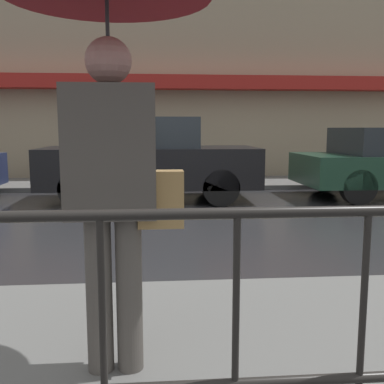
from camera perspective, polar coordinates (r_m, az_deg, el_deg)
name	(u,v)px	position (r m, az deg, el deg)	size (l,w,h in m)	color
ground_plane	(158,219)	(7.07, -4.32, -3.49)	(80.00, 80.00, 0.00)	#262628
sidewalk_near	(165,366)	(2.79, -3.50, -21.23)	(28.00, 2.63, 0.11)	#60605E
sidewalk_far	(157,183)	(11.25, -4.50, 1.11)	(28.00, 2.09, 0.11)	#60605E
lane_marking	(158,219)	(7.07, -4.32, -3.46)	(25.20, 0.12, 0.01)	gold
building_storefront	(155,65)	(12.45, -4.69, 15.81)	(28.00, 0.85, 6.25)	gray
railing_foreground	(170,328)	(1.51, -2.80, -16.82)	(12.00, 0.04, 1.07)	black
pedestrian	(109,52)	(2.38, -10.47, 17.09)	(1.04, 1.04, 2.18)	#4C4742
car_black	(148,159)	(8.88, -5.60, 4.21)	(4.16, 1.79, 1.62)	black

